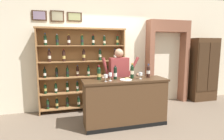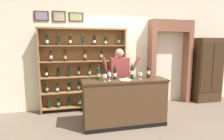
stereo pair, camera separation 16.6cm
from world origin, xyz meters
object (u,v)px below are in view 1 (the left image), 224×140
(tasting_bottle_vin_santo, at_px, (99,73))
(tasting_bottle_grappa, at_px, (148,71))
(shopkeeper, at_px, (119,75))
(wine_glass_center, at_px, (110,75))
(cheese_plate, at_px, (126,80))
(side_cabinet, at_px, (203,69))
(tasting_counter, at_px, (125,102))
(wine_glass_left, at_px, (140,74))
(wine_glass_right, at_px, (106,76))
(tasting_bottle_chianti, at_px, (115,73))
(tasting_bottle_rosso, at_px, (132,71))
(wine_shelf, at_px, (83,68))

(tasting_bottle_vin_santo, relative_size, tasting_bottle_grappa, 0.98)
(shopkeeper, bearing_deg, wine_glass_center, -122.07)
(wine_glass_center, xyz_separation_m, cheese_plate, (0.34, -0.00, -0.11))
(side_cabinet, xyz_separation_m, wine_glass_center, (-3.26, -1.15, 0.15))
(side_cabinet, relative_size, tasting_counter, 1.06)
(wine_glass_left, xyz_separation_m, cheese_plate, (-0.34, -0.04, -0.09))
(wine_glass_center, bearing_deg, wine_glass_right, -160.17)
(shopkeeper, height_order, wine_glass_left, shopkeeper)
(tasting_bottle_chianti, xyz_separation_m, tasting_bottle_rosso, (0.38, -0.01, 0.02))
(tasting_counter, height_order, shopkeeper, shopkeeper)
(tasting_bottle_rosso, bearing_deg, wine_glass_right, -164.15)
(tasting_bottle_rosso, xyz_separation_m, wine_glass_right, (-0.63, -0.18, -0.05))
(tasting_bottle_vin_santo, bearing_deg, wine_glass_center, -45.33)
(tasting_bottle_vin_santo, xyz_separation_m, wine_glass_center, (0.19, -0.19, -0.02))
(cheese_plate, bearing_deg, wine_glass_center, 179.87)
(tasting_bottle_vin_santo, bearing_deg, tasting_bottle_rosso, -4.16)
(tasting_counter, distance_m, tasting_bottle_grappa, 0.85)
(wine_shelf, bearing_deg, side_cabinet, -1.17)
(tasting_bottle_vin_santo, height_order, cheese_plate, tasting_bottle_vin_santo)
(tasting_bottle_vin_santo, bearing_deg, wine_glass_left, -10.19)
(tasting_bottle_grappa, bearing_deg, side_cabinet, 23.22)
(tasting_bottle_vin_santo, height_order, wine_glass_center, tasting_bottle_vin_santo)
(tasting_counter, distance_m, wine_glass_center, 0.70)
(tasting_counter, bearing_deg, shopkeeper, 86.37)
(wine_shelf, height_order, wine_glass_right, wine_shelf)
(tasting_counter, height_order, tasting_bottle_chianti, tasting_bottle_chianti)
(tasting_bottle_vin_santo, bearing_deg, shopkeeper, 35.73)
(side_cabinet, distance_m, cheese_plate, 3.14)
(wine_glass_left, bearing_deg, wine_glass_center, -176.80)
(wine_shelf, relative_size, tasting_bottle_chianti, 7.67)
(wine_glass_center, relative_size, cheese_plate, 0.66)
(side_cabinet, distance_m, tasting_bottle_vin_santo, 3.58)
(wine_glass_left, height_order, cheese_plate, wine_glass_left)
(side_cabinet, bearing_deg, tasting_bottle_grappa, -156.78)
(tasting_counter, distance_m, cheese_plate, 0.51)
(tasting_bottle_rosso, relative_size, tasting_bottle_grappa, 1.09)
(wine_glass_center, bearing_deg, side_cabinet, 19.47)
(tasting_bottle_chianti, bearing_deg, tasting_counter, -22.58)
(wine_shelf, bearing_deg, wine_glass_right, -76.65)
(tasting_counter, xyz_separation_m, wine_glass_left, (0.33, -0.03, 0.59))
(wine_shelf, relative_size, tasting_bottle_rosso, 6.76)
(side_cabinet, distance_m, tasting_bottle_chianti, 3.27)
(shopkeeper, height_order, tasting_bottle_grappa, shopkeeper)
(wine_shelf, xyz_separation_m, tasting_counter, (0.75, -1.16, -0.61))
(wine_shelf, xyz_separation_m, wine_glass_center, (0.40, -1.23, 0.00))
(tasting_bottle_rosso, relative_size, wine_glass_right, 2.30)
(tasting_bottle_chianti, bearing_deg, wine_shelf, 117.09)
(shopkeeper, relative_size, tasting_bottle_grappa, 5.38)
(shopkeeper, bearing_deg, tasting_bottle_vin_santo, -144.27)
(wine_glass_center, bearing_deg, wine_glass_left, 3.20)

